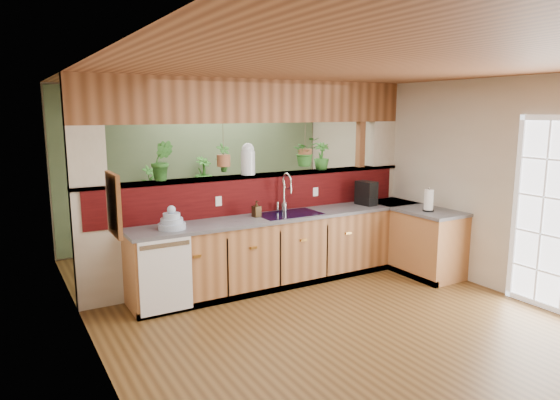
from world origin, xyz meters
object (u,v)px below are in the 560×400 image
faucet (285,191)px  soap_dispenser (256,209)px  coffee_maker (367,194)px  dish_stack (172,222)px  shelving_console (183,217)px  paper_towel (429,201)px  glass_jar (248,159)px

faucet → soap_dispenser: bearing=-168.4°
soap_dispenser → coffee_maker: size_ratio=0.61×
dish_stack → coffee_maker: bearing=0.8°
shelving_console → coffee_maker: bearing=-57.8°
paper_towel → shelving_console: (-2.30, 3.05, -0.54)m
soap_dispenser → shelving_console: bearing=94.7°
dish_stack → glass_jar: bearing=20.2°
faucet → glass_jar: glass_jar is taller
coffee_maker → paper_towel: coffee_maker is taller
faucet → soap_dispenser: faucet is taller
coffee_maker → shelving_console: (-1.89, 2.29, -0.55)m
faucet → paper_towel: faucet is taller
soap_dispenser → shelving_console: size_ratio=0.15×
faucet → glass_jar: 0.64m
coffee_maker → glass_jar: (-1.66, 0.39, 0.54)m
soap_dispenser → coffee_maker: bearing=-2.2°
soap_dispenser → paper_towel: (2.12, -0.83, 0.04)m
faucet → shelving_console: bearing=107.3°
dish_stack → shelving_console: bearing=68.1°
faucet → dish_stack: faucet is taller
dish_stack → glass_jar: glass_jar is taller
paper_towel → shelving_console: bearing=127.1°
dish_stack → shelving_console: size_ratio=0.22×
faucet → shelving_console: faucet is taller
dish_stack → coffee_maker: 2.83m
soap_dispenser → shelving_console: (-0.18, 2.22, -0.50)m
soap_dispenser → coffee_maker: (1.71, -0.07, 0.05)m
faucet → coffee_maker: bearing=-7.7°
paper_towel → dish_stack: bearing=167.5°
dish_stack → faucet: bearing=7.4°
paper_towel → shelving_console: size_ratio=0.22×
dish_stack → shelving_console: dish_stack is taller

